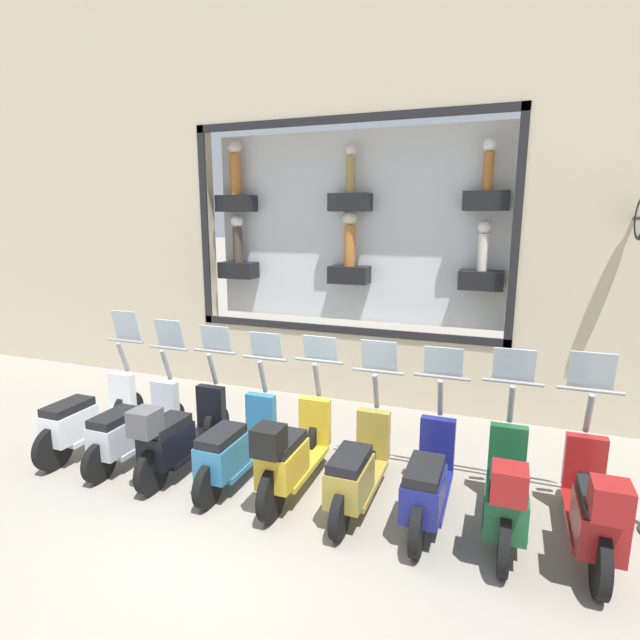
{
  "coord_description": "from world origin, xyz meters",
  "views": [
    {
      "loc": [
        -4.04,
        -2.41,
        2.97
      ],
      "look_at": [
        1.98,
        -0.15,
        1.63
      ],
      "focal_mm": 28.0,
      "sensor_mm": 36.0,
      "label": 1
    }
  ],
  "objects_px": {
    "scooter_yellow_4": "(292,453)",
    "scooter_white_8": "(88,417)",
    "scooter_navy_2": "(428,480)",
    "scooter_teal_5": "(235,446)",
    "scooter_green_1": "(506,492)",
    "scooter_silver_7": "(133,427)",
    "scooter_black_6": "(178,434)",
    "scooter_olive_3": "(357,469)",
    "scooter_red_0": "(594,507)"
  },
  "relations": [
    {
      "from": "scooter_yellow_4",
      "to": "scooter_white_8",
      "type": "xyz_separation_m",
      "value": [
        0.06,
        2.88,
        -0.04
      ]
    },
    {
      "from": "scooter_navy_2",
      "to": "scooter_teal_5",
      "type": "relative_size",
      "value": 1.0
    },
    {
      "from": "scooter_green_1",
      "to": "scooter_navy_2",
      "type": "xyz_separation_m",
      "value": [
        0.05,
        0.72,
        -0.06
      ]
    },
    {
      "from": "scooter_navy_2",
      "to": "scooter_yellow_4",
      "type": "relative_size",
      "value": 0.99
    },
    {
      "from": "scooter_green_1",
      "to": "scooter_white_8",
      "type": "bearing_deg",
      "value": 89.32
    },
    {
      "from": "scooter_green_1",
      "to": "scooter_silver_7",
      "type": "distance_m",
      "value": 4.33
    },
    {
      "from": "scooter_silver_7",
      "to": "scooter_navy_2",
      "type": "bearing_deg",
      "value": -89.99
    },
    {
      "from": "scooter_navy_2",
      "to": "scooter_silver_7",
      "type": "height_order",
      "value": "scooter_silver_7"
    },
    {
      "from": "scooter_green_1",
      "to": "scooter_yellow_4",
      "type": "bearing_deg",
      "value": 89.96
    },
    {
      "from": "scooter_yellow_4",
      "to": "scooter_silver_7",
      "type": "distance_m",
      "value": 2.17
    },
    {
      "from": "scooter_navy_2",
      "to": "scooter_teal_5",
      "type": "bearing_deg",
      "value": 90.04
    },
    {
      "from": "scooter_teal_5",
      "to": "scooter_white_8",
      "type": "bearing_deg",
      "value": 89.77
    },
    {
      "from": "scooter_navy_2",
      "to": "scooter_silver_7",
      "type": "relative_size",
      "value": 1.0
    },
    {
      "from": "scooter_black_6",
      "to": "scooter_yellow_4",
      "type": "bearing_deg",
      "value": -89.71
    },
    {
      "from": "scooter_green_1",
      "to": "scooter_teal_5",
      "type": "relative_size",
      "value": 1.01
    },
    {
      "from": "scooter_olive_3",
      "to": "scooter_white_8",
      "type": "relative_size",
      "value": 0.99
    },
    {
      "from": "scooter_red_0",
      "to": "scooter_olive_3",
      "type": "bearing_deg",
      "value": 88.7
    },
    {
      "from": "scooter_navy_2",
      "to": "scooter_black_6",
      "type": "relative_size",
      "value": 1.0
    },
    {
      "from": "scooter_olive_3",
      "to": "scooter_red_0",
      "type": "bearing_deg",
      "value": -91.3
    },
    {
      "from": "scooter_navy_2",
      "to": "scooter_white_8",
      "type": "relative_size",
      "value": 0.99
    },
    {
      "from": "scooter_navy_2",
      "to": "scooter_white_8",
      "type": "height_order",
      "value": "scooter_white_8"
    },
    {
      "from": "scooter_green_1",
      "to": "scooter_navy_2",
      "type": "bearing_deg",
      "value": 85.81
    },
    {
      "from": "scooter_navy_2",
      "to": "scooter_yellow_4",
      "type": "height_order",
      "value": "same"
    },
    {
      "from": "scooter_red_0",
      "to": "scooter_silver_7",
      "type": "height_order",
      "value": "scooter_red_0"
    },
    {
      "from": "scooter_green_1",
      "to": "scooter_olive_3",
      "type": "height_order",
      "value": "scooter_green_1"
    },
    {
      "from": "scooter_teal_5",
      "to": "scooter_white_8",
      "type": "height_order",
      "value": "scooter_white_8"
    },
    {
      "from": "scooter_yellow_4",
      "to": "scooter_teal_5",
      "type": "xyz_separation_m",
      "value": [
        0.05,
        0.72,
        -0.07
      ]
    },
    {
      "from": "scooter_red_0",
      "to": "scooter_navy_2",
      "type": "relative_size",
      "value": 1.01
    },
    {
      "from": "scooter_navy_2",
      "to": "scooter_red_0",
      "type": "bearing_deg",
      "value": -92.04
    },
    {
      "from": "scooter_green_1",
      "to": "scooter_olive_3",
      "type": "bearing_deg",
      "value": 88.0
    },
    {
      "from": "scooter_green_1",
      "to": "scooter_black_6",
      "type": "height_order",
      "value": "scooter_green_1"
    },
    {
      "from": "scooter_teal_5",
      "to": "scooter_white_8",
      "type": "xyz_separation_m",
      "value": [
        0.01,
        2.16,
        0.02
      ]
    },
    {
      "from": "scooter_yellow_4",
      "to": "scooter_black_6",
      "type": "height_order",
      "value": "scooter_black_6"
    },
    {
      "from": "scooter_yellow_4",
      "to": "scooter_green_1",
      "type": "bearing_deg",
      "value": -90.04
    },
    {
      "from": "scooter_green_1",
      "to": "scooter_silver_7",
      "type": "xyz_separation_m",
      "value": [
        0.05,
        4.33,
        -0.06
      ]
    },
    {
      "from": "scooter_red_0",
      "to": "scooter_white_8",
      "type": "distance_m",
      "value": 5.77
    },
    {
      "from": "scooter_olive_3",
      "to": "scooter_silver_7",
      "type": "relative_size",
      "value": 1.0
    },
    {
      "from": "scooter_olive_3",
      "to": "scooter_yellow_4",
      "type": "height_order",
      "value": "scooter_olive_3"
    },
    {
      "from": "scooter_black_6",
      "to": "scooter_red_0",
      "type": "bearing_deg",
      "value": -89.9
    },
    {
      "from": "scooter_olive_3",
      "to": "scooter_black_6",
      "type": "xyz_separation_m",
      "value": [
        -0.06,
        2.16,
        0.06
      ]
    },
    {
      "from": "scooter_navy_2",
      "to": "scooter_olive_3",
      "type": "height_order",
      "value": "scooter_olive_3"
    },
    {
      "from": "scooter_silver_7",
      "to": "scooter_teal_5",
      "type": "bearing_deg",
      "value": -90.05
    },
    {
      "from": "scooter_red_0",
      "to": "scooter_white_8",
      "type": "relative_size",
      "value": 1.0
    },
    {
      "from": "scooter_red_0",
      "to": "scooter_yellow_4",
      "type": "height_order",
      "value": "scooter_red_0"
    },
    {
      "from": "scooter_olive_3",
      "to": "scooter_teal_5",
      "type": "xyz_separation_m",
      "value": [
        0.0,
        1.44,
        0.0
      ]
    },
    {
      "from": "scooter_yellow_4",
      "to": "scooter_white_8",
      "type": "relative_size",
      "value": 1.0
    },
    {
      "from": "scooter_black_6",
      "to": "scooter_white_8",
      "type": "height_order",
      "value": "scooter_white_8"
    },
    {
      "from": "scooter_red_0",
      "to": "scooter_navy_2",
      "type": "xyz_separation_m",
      "value": [
        0.05,
        1.44,
        -0.06
      ]
    },
    {
      "from": "scooter_navy_2",
      "to": "scooter_black_6",
      "type": "bearing_deg",
      "value": 91.16
    },
    {
      "from": "scooter_teal_5",
      "to": "scooter_silver_7",
      "type": "bearing_deg",
      "value": 89.95
    }
  ]
}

